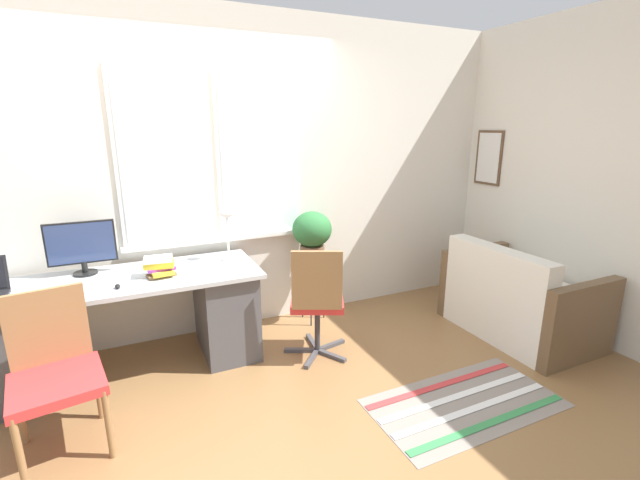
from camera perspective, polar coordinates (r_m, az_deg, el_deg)
The scene contains 15 objects.
ground_plane at distance 3.38m, azimuth -12.89°, elevation -17.10°, with size 14.00×14.00×0.00m, color olive.
wall_back_with_window at distance 3.69m, azimuth -16.72°, elevation 7.86°, with size 9.00×0.12×2.70m.
wall_right_with_picture at distance 4.54m, azimuth 26.41°, elevation 8.12°, with size 0.08×9.00×2.70m.
desk at distance 3.48m, azimuth -24.97°, elevation -9.96°, with size 2.00×0.73×0.73m.
monitor at distance 3.51m, azimuth -29.20°, elevation -0.73°, with size 0.45×0.16×0.39m.
keyboard at distance 3.19m, azimuth -29.61°, elevation -6.04°, with size 0.35×0.13×0.02m.
mouse at distance 3.16m, azimuth -25.38°, elevation -5.61°, with size 0.03×0.06×0.03m.
desk_lamp at distance 3.46m, azimuth -12.30°, elevation 2.02°, with size 0.12×0.12×0.41m.
book_stack at distance 3.27m, azimuth -20.56°, elevation -3.29°, with size 0.22×0.18×0.14m.
desk_chair_wooden at distance 2.86m, azimuth -31.87°, elevation -14.47°, with size 0.52×0.53×0.89m.
office_chair_swivel at distance 3.30m, azimuth -0.38°, elevation -8.03°, with size 0.53×0.55×0.91m.
couch_loveseat at distance 4.12m, azimuth 24.78°, elevation -7.55°, with size 0.77×1.20×0.81m.
plant_stand at distance 3.90m, azimuth -1.04°, elevation -3.34°, with size 0.28×0.28×0.61m.
potted_plant at distance 3.82m, azimuth -1.06°, elevation 1.06°, with size 0.35×0.35×0.43m.
floor_rug_striped at distance 3.17m, azimuth 18.76°, elevation -19.86°, with size 1.27×0.66×0.01m.
Camera 1 is at (-0.52, -2.83, 1.78)m, focal length 24.00 mm.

